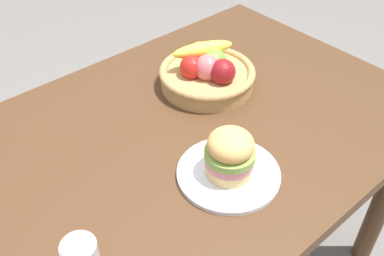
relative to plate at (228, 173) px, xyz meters
name	(u,v)px	position (x,y,z in m)	size (l,w,h in m)	color
dining_table	(179,161)	(0.01, 0.20, -0.11)	(1.40, 0.90, 0.75)	#4C301C
plate	(228,173)	(0.00, 0.00, 0.00)	(0.25, 0.25, 0.01)	white
sandwich	(230,153)	(0.00, 0.00, 0.07)	(0.12, 0.12, 0.12)	#E5BC75
fruit_basket	(207,72)	(0.22, 0.31, 0.04)	(0.29, 0.29, 0.14)	tan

